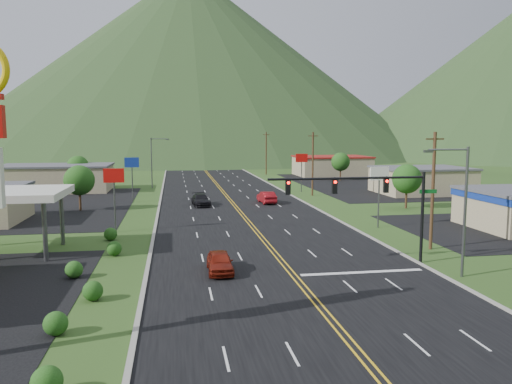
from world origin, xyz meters
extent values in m
plane|color=#243E16|center=(0.00, 0.00, 0.00)|extent=(500.00, 500.00, 0.00)
cube|color=black|center=(0.00, 0.00, 0.00)|extent=(20.00, 460.00, 0.04)
cube|color=gray|center=(-10.15, 0.00, 0.00)|extent=(0.30, 460.00, 0.14)
cylinder|color=black|center=(10.50, 14.00, 3.50)|extent=(0.24, 0.24, 7.00)
cylinder|color=black|center=(4.50, 14.00, 6.60)|extent=(12.00, 0.18, 0.18)
cube|color=#0C591E|center=(10.90, 14.00, 5.50)|extent=(1.40, 0.06, 0.30)
cube|color=black|center=(7.50, 14.00, 6.00)|extent=(0.35, 0.28, 1.05)
sphere|color=#FF0C05|center=(7.50, 13.82, 6.35)|extent=(0.22, 0.22, 0.22)
cube|color=black|center=(3.50, 14.00, 6.00)|extent=(0.35, 0.28, 1.05)
sphere|color=#FF0C05|center=(3.50, 13.82, 6.35)|extent=(0.22, 0.22, 0.22)
cube|color=black|center=(0.00, 14.00, 6.00)|extent=(0.35, 0.28, 1.05)
sphere|color=#FF0C05|center=(0.00, 13.82, 6.35)|extent=(0.22, 0.22, 0.22)
cylinder|color=#59595E|center=(11.50, 10.00, 4.50)|extent=(0.20, 0.20, 9.00)
cylinder|color=#59595E|center=(10.06, 10.00, 8.80)|extent=(2.88, 0.12, 0.12)
cube|color=#59595E|center=(8.62, 10.00, 8.70)|extent=(0.60, 0.25, 0.18)
cylinder|color=#59595E|center=(-12.00, 70.00, 4.50)|extent=(0.20, 0.20, 9.00)
cylinder|color=#59595E|center=(-10.56, 70.00, 8.80)|extent=(2.88, 0.12, 0.12)
cube|color=#59595E|center=(-9.12, 70.00, 8.70)|extent=(0.60, 0.25, 0.18)
cube|color=white|center=(-22.00, 22.00, 5.00)|extent=(10.00, 8.00, 0.60)
cylinder|color=#59595E|center=(-18.00, 19.00, 2.50)|extent=(0.36, 0.36, 5.00)
cylinder|color=#59595E|center=(-18.00, 25.00, 2.50)|extent=(0.36, 0.36, 5.00)
cube|color=tan|center=(-28.00, 68.00, 2.10)|extent=(18.00, 11.00, 4.20)
cube|color=#4C4C51|center=(-28.00, 68.00, 4.35)|extent=(18.40, 11.40, 0.30)
cube|color=tan|center=(32.00, 55.00, 2.00)|extent=(14.00, 11.00, 4.00)
cube|color=#4C4C51|center=(32.00, 55.00, 4.15)|extent=(14.40, 11.40, 0.30)
cube|color=tan|center=(28.00, 90.00, 2.10)|extent=(16.00, 12.00, 4.20)
cube|color=maroon|center=(28.00, 90.00, 4.35)|extent=(16.40, 12.40, 0.30)
cylinder|color=#59595E|center=(-14.00, 30.00, 2.50)|extent=(0.16, 0.16, 5.00)
cube|color=red|center=(-14.00, 30.00, 5.70)|extent=(2.00, 0.18, 1.40)
cylinder|color=#59595E|center=(-14.00, 52.00, 2.50)|extent=(0.16, 0.16, 5.00)
cube|color=navy|center=(-14.00, 52.00, 5.70)|extent=(2.00, 0.18, 1.40)
cylinder|color=#59595E|center=(13.00, 28.00, 2.50)|extent=(0.16, 0.16, 5.00)
cube|color=white|center=(13.00, 28.00, 5.70)|extent=(2.00, 0.18, 1.40)
cylinder|color=#59595E|center=(13.00, 60.00, 2.50)|extent=(0.16, 0.16, 5.00)
cube|color=red|center=(13.00, 60.00, 5.70)|extent=(2.00, 0.18, 1.40)
cylinder|color=#382314|center=(-20.00, 45.00, 1.50)|extent=(0.30, 0.30, 3.00)
sphere|color=#1E4413|center=(-20.00, 45.00, 3.90)|extent=(3.84, 3.84, 3.84)
cylinder|color=#382314|center=(-25.00, 72.00, 1.50)|extent=(0.30, 0.30, 3.00)
sphere|color=#1E4413|center=(-25.00, 72.00, 3.90)|extent=(3.84, 3.84, 3.84)
cylinder|color=#382314|center=(22.00, 40.00, 1.50)|extent=(0.30, 0.30, 3.00)
sphere|color=#1E4413|center=(22.00, 40.00, 3.90)|extent=(3.84, 3.84, 3.84)
cylinder|color=#382314|center=(26.00, 78.00, 1.50)|extent=(0.30, 0.30, 3.00)
sphere|color=#1E4413|center=(26.00, 78.00, 3.90)|extent=(3.84, 3.84, 3.84)
cylinder|color=#382314|center=(13.50, 18.00, 5.00)|extent=(0.28, 0.28, 10.00)
cube|color=#382314|center=(13.50, 18.00, 9.40)|extent=(1.60, 0.12, 0.12)
cylinder|color=#382314|center=(13.50, 55.00, 5.00)|extent=(0.28, 0.28, 10.00)
cube|color=#382314|center=(13.50, 55.00, 9.40)|extent=(1.60, 0.12, 0.12)
cylinder|color=#382314|center=(13.50, 95.00, 5.00)|extent=(0.28, 0.28, 10.00)
cube|color=#382314|center=(13.50, 95.00, 9.40)|extent=(1.60, 0.12, 0.12)
cylinder|color=#382314|center=(13.50, 135.00, 5.00)|extent=(0.28, 0.28, 10.00)
cube|color=#382314|center=(13.50, 135.00, 9.40)|extent=(1.60, 0.12, 0.12)
cone|color=#213A1A|center=(0.00, 220.00, 42.50)|extent=(220.00, 220.00, 85.00)
imported|color=maroon|center=(-5.00, 13.71, 0.75)|extent=(1.83, 4.43, 1.50)
imported|color=black|center=(-4.56, 46.64, 0.78)|extent=(2.60, 5.54, 1.56)
imported|color=maroon|center=(4.74, 47.61, 0.82)|extent=(2.10, 5.10, 1.64)
camera|label=1|loc=(-8.11, -20.88, 9.95)|focal=35.00mm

